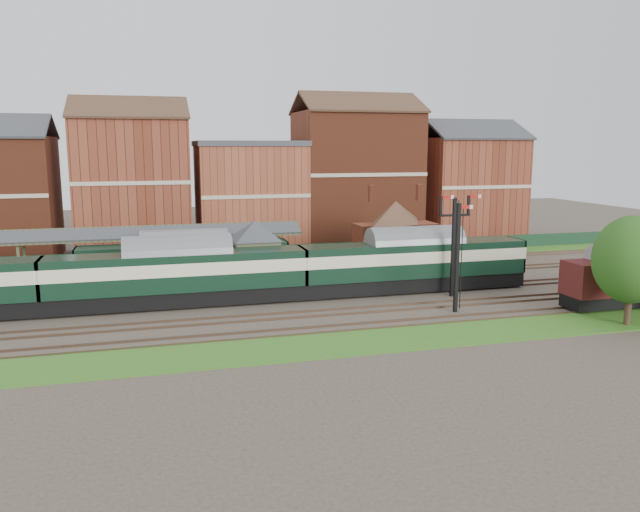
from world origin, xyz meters
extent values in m
plane|color=#473D33|center=(0.00, 0.00, 0.00)|extent=(160.00, 160.00, 0.00)
cube|color=#2D6619|center=(0.00, 16.00, 0.03)|extent=(90.00, 4.50, 0.06)
cube|color=#2D6619|center=(0.00, -12.00, 0.03)|extent=(90.00, 5.00, 0.06)
cube|color=#193823|center=(0.00, 18.00, 0.75)|extent=(90.00, 0.12, 1.50)
cube|color=#2D2D2D|center=(-5.00, 9.75, 0.50)|extent=(55.00, 3.40, 1.00)
cube|color=#607553|center=(-3.00, 3.25, 1.20)|extent=(3.40, 3.20, 2.40)
cube|color=#444C2F|center=(-3.00, 3.25, 3.40)|extent=(3.60, 3.40, 2.00)
pyramid|color=#383A3F|center=(-3.00, 3.25, 5.20)|extent=(5.40, 5.40, 1.60)
cube|color=maroon|center=(5.00, 3.25, 1.10)|extent=(3.00, 2.40, 2.20)
cube|color=#4C3323|center=(5.00, 2.60, 2.55)|extent=(3.20, 1.34, 0.79)
cube|color=#4C3323|center=(5.00, 3.90, 2.55)|extent=(3.20, 1.34, 0.79)
cube|color=brown|center=(12.00, 9.75, 2.75)|extent=(8.00, 3.00, 3.50)
pyramid|color=#4C3323|center=(12.00, 9.75, 5.60)|extent=(8.10, 8.10, 2.20)
cube|color=brown|center=(9.50, 9.75, 6.10)|extent=(0.60, 0.60, 1.60)
cube|color=brown|center=(14.50, 9.75, 6.10)|extent=(0.60, 0.60, 1.60)
cube|color=#444C2F|center=(-22.00, 8.45, 2.70)|extent=(0.22, 0.22, 3.40)
cube|color=#444C2F|center=(0.00, 11.05, 2.70)|extent=(0.22, 0.22, 3.40)
cube|color=#383A3F|center=(-11.00, 8.80, 4.60)|extent=(26.00, 1.99, 0.90)
cube|color=#383A3F|center=(-11.00, 10.70, 4.60)|extent=(26.00, 1.99, 0.90)
cube|color=#444C2F|center=(-11.00, 9.75, 4.98)|extent=(26.00, 0.20, 0.20)
cube|color=black|center=(12.00, -2.50, 4.00)|extent=(0.25, 0.25, 8.00)
cube|color=black|center=(12.00, -2.50, 6.60)|extent=(2.60, 0.18, 0.18)
cube|color=#B2140F|center=(11.35, -2.50, 8.05)|extent=(1.10, 0.08, 0.25)
cube|color=#B2140F|center=(13.75, -2.50, 8.05)|extent=(1.10, 0.08, 0.25)
cube|color=black|center=(10.00, -7.00, 4.00)|extent=(0.25, 0.25, 8.00)
cube|color=#B2140F|center=(10.55, -7.00, 7.70)|extent=(1.10, 0.08, 0.25)
cube|color=maroon|center=(-13.00, 25.00, 7.50)|extent=(12.00, 10.00, 15.00)
cube|color=#9A4C31|center=(0.00, 25.00, 6.00)|extent=(12.00, 10.00, 12.00)
cube|color=brown|center=(13.00, 25.00, 8.00)|extent=(14.00, 10.00, 16.00)
cube|color=maroon|center=(28.00, 25.00, 6.50)|extent=(12.00, 10.00, 13.00)
cube|color=black|center=(-9.43, 0.00, 0.75)|extent=(19.20, 2.69, 1.17)
cube|color=black|center=(-9.43, 0.00, 2.72)|extent=(19.20, 2.99, 2.77)
cube|color=beige|center=(-9.43, 0.00, 3.05)|extent=(19.22, 3.03, 0.96)
cube|color=slate|center=(-9.43, 0.00, 4.27)|extent=(19.20, 2.99, 0.64)
cube|color=black|center=(9.77, 0.00, 0.75)|extent=(19.20, 2.69, 1.17)
cube|color=black|center=(9.77, 0.00, 2.72)|extent=(19.20, 2.99, 2.77)
cube|color=beige|center=(9.77, 0.00, 3.05)|extent=(19.22, 3.03, 0.96)
cube|color=slate|center=(9.77, 0.00, 4.27)|extent=(19.20, 2.99, 0.64)
cube|color=black|center=(-8.61, 6.50, 0.70)|extent=(17.64, 2.47, 1.08)
cube|color=black|center=(-8.61, 6.50, 2.51)|extent=(17.64, 2.74, 2.55)
cube|color=beige|center=(-8.61, 6.50, 2.82)|extent=(17.66, 2.78, 0.88)
cube|color=slate|center=(-8.61, 6.50, 3.93)|extent=(17.64, 2.74, 0.59)
cube|color=black|center=(21.33, -9.00, 0.63)|extent=(6.30, 2.32, 0.95)
cube|color=#461416|center=(21.33, -9.00, 2.37)|extent=(6.30, 2.73, 2.52)
cube|color=gray|center=(21.33, -9.00, 3.75)|extent=(6.30, 2.73, 0.46)
cylinder|color=#382619|center=(19.61, -13.25, 1.75)|extent=(0.44, 0.44, 3.50)
ellipsoid|color=#274D16|center=(19.61, -13.25, 4.55)|extent=(5.14, 5.14, 5.91)
camera|label=1|loc=(-11.27, -47.17, 11.99)|focal=35.00mm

